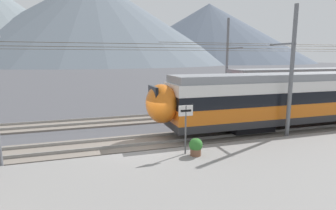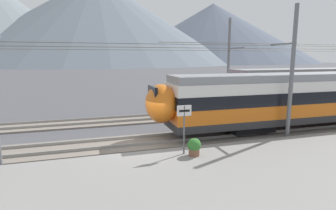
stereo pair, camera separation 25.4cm
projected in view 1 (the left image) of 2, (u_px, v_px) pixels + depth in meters
ground_plane at (143, 150)px, 14.82m from camera, size 400.00×400.00×0.00m
platform_slab at (175, 192)px, 9.81m from camera, size 120.00×8.26×0.34m
track_near at (138, 143)px, 15.82m from camera, size 120.00×3.00×0.28m
track_far at (123, 120)px, 21.38m from camera, size 120.00×3.00×0.28m
catenary_mast_mid at (290, 71)px, 16.13m from camera, size 49.16×2.18×7.87m
catenary_mast_far_side at (228, 63)px, 25.81m from camera, size 49.16×2.69×8.47m
platform_sign at (186, 119)px, 12.93m from camera, size 0.70×0.08×2.36m
potted_plant_platform_edge at (196, 146)px, 12.93m from camera, size 0.64×0.64×0.84m
mountain_central_peak at (93, 21)px, 198.90m from camera, size 195.58×195.58×61.38m
mountain_right_ridge at (209, 33)px, 243.67m from camera, size 176.28×176.28×50.76m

